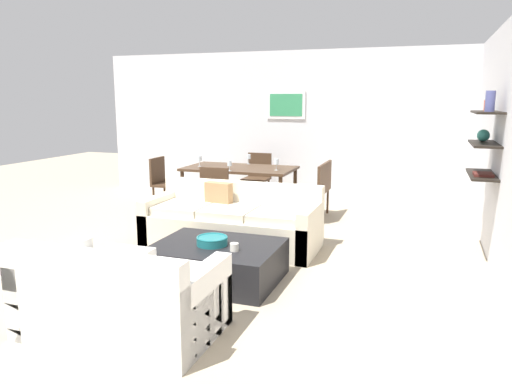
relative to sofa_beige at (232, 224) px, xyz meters
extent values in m
plane|color=tan|center=(0.01, -0.34, -0.29)|extent=(18.00, 18.00, 0.00)
cube|color=silver|center=(0.31, 3.19, 1.06)|extent=(8.40, 0.06, 2.70)
cube|color=white|center=(-0.21, 3.15, 1.44)|extent=(0.72, 0.02, 0.50)
cube|color=#338C59|center=(-0.21, 3.13, 1.44)|extent=(0.61, 0.01, 0.40)
cube|color=silver|center=(3.04, 0.26, 1.06)|extent=(0.06, 8.20, 2.70)
cube|color=black|center=(2.87, 0.47, 1.41)|extent=(0.28, 0.90, 0.02)
cube|color=black|center=(2.87, 0.47, 1.06)|extent=(0.28, 0.90, 0.02)
cube|color=black|center=(2.87, 0.47, 0.71)|extent=(0.28, 0.90, 0.02)
cylinder|color=#4C518C|center=(2.87, 0.27, 1.53)|extent=(0.10, 0.10, 0.22)
sphere|color=teal|center=(2.87, 0.65, 1.14)|extent=(0.14, 0.14, 0.14)
cylinder|color=#D85933|center=(2.87, 0.52, 1.48)|extent=(0.07, 0.07, 0.12)
cube|color=#4C1E19|center=(2.87, 0.32, 0.73)|extent=(0.20, 0.28, 0.03)
cube|color=beige|center=(0.00, -0.04, -0.08)|extent=(2.18, 0.90, 0.42)
cube|color=beige|center=(0.00, 0.33, 0.31)|extent=(2.18, 0.16, 0.36)
cube|color=beige|center=(-1.02, -0.04, 0.01)|extent=(0.14, 0.90, 0.60)
cube|color=beige|center=(1.02, -0.04, 0.01)|extent=(0.14, 0.90, 0.60)
cube|color=beige|center=(-0.63, -0.08, 0.18)|extent=(0.61, 0.70, 0.10)
cube|color=beige|center=(0.00, -0.08, 0.18)|extent=(0.61, 0.70, 0.10)
cube|color=beige|center=(0.64, -0.08, 0.18)|extent=(0.61, 0.70, 0.10)
cube|color=#99724C|center=(-0.25, 0.15, 0.31)|extent=(0.37, 0.17, 0.36)
cube|color=white|center=(0.05, -2.43, -0.08)|extent=(1.52, 0.90, 0.42)
cube|color=white|center=(0.05, -2.80, 0.31)|extent=(1.52, 0.16, 0.36)
cube|color=white|center=(0.74, -2.43, 0.01)|extent=(0.14, 0.90, 0.60)
cube|color=white|center=(-0.64, -2.43, 0.01)|extent=(0.14, 0.90, 0.60)
cube|color=white|center=(0.36, -2.39, 0.18)|extent=(0.60, 0.70, 0.10)
cube|color=white|center=(-0.26, -2.39, 0.18)|extent=(0.60, 0.70, 0.10)
cube|color=white|center=(0.27, -2.62, 0.31)|extent=(0.36, 0.13, 0.36)
cube|color=black|center=(0.30, -1.15, -0.10)|extent=(1.27, 0.99, 0.38)
cylinder|color=#19666B|center=(0.26, -1.17, 0.13)|extent=(0.32, 0.32, 0.08)
torus|color=#19666B|center=(0.26, -1.17, 0.17)|extent=(0.32, 0.32, 0.02)
cylinder|color=silver|center=(0.55, -1.28, 0.13)|extent=(0.09, 0.09, 0.08)
cube|color=#422D1E|center=(-0.59, 1.79, 0.44)|extent=(1.77, 0.98, 0.04)
cylinder|color=#422D1E|center=(-1.42, 1.36, 0.06)|extent=(0.06, 0.06, 0.71)
cylinder|color=#422D1E|center=(0.23, 1.36, 0.06)|extent=(0.06, 0.06, 0.71)
cylinder|color=#422D1E|center=(-1.42, 2.22, 0.06)|extent=(0.06, 0.06, 0.71)
cylinder|color=#422D1E|center=(0.23, 2.22, 0.06)|extent=(0.06, 0.06, 0.71)
cube|color=#422D1E|center=(-1.80, 1.57, 0.14)|extent=(0.44, 0.44, 0.04)
cube|color=#422D1E|center=(-2.00, 1.57, 0.37)|extent=(0.04, 0.44, 0.43)
cylinder|color=#422D1E|center=(-1.62, 1.39, -0.09)|extent=(0.04, 0.04, 0.41)
cylinder|color=#422D1E|center=(-1.62, 1.75, -0.09)|extent=(0.04, 0.04, 0.41)
cylinder|color=#422D1E|center=(-1.98, 1.39, -0.09)|extent=(0.04, 0.04, 0.41)
cylinder|color=#422D1E|center=(-1.98, 1.75, -0.09)|extent=(0.04, 0.04, 0.41)
cube|color=#422D1E|center=(-0.59, 2.60, 0.14)|extent=(0.44, 0.44, 0.04)
cube|color=#422D1E|center=(-0.59, 2.80, 0.37)|extent=(0.44, 0.04, 0.43)
cylinder|color=#422D1E|center=(-0.77, 2.42, -0.09)|extent=(0.04, 0.04, 0.41)
cylinder|color=#422D1E|center=(-0.41, 2.42, -0.09)|extent=(0.04, 0.04, 0.41)
cylinder|color=#422D1E|center=(-0.77, 2.78, -0.09)|extent=(0.04, 0.04, 0.41)
cylinder|color=#422D1E|center=(-0.41, 2.78, -0.09)|extent=(0.04, 0.04, 0.41)
cube|color=#422D1E|center=(-0.59, 0.98, 0.14)|extent=(0.44, 0.44, 0.04)
cube|color=#422D1E|center=(-0.59, 0.78, 0.37)|extent=(0.44, 0.04, 0.43)
cylinder|color=#422D1E|center=(-0.41, 1.16, -0.09)|extent=(0.04, 0.04, 0.41)
cylinder|color=#422D1E|center=(-0.77, 1.16, -0.09)|extent=(0.04, 0.04, 0.41)
cylinder|color=#422D1E|center=(-0.41, 0.80, -0.09)|extent=(0.04, 0.04, 0.41)
cylinder|color=#422D1E|center=(-0.77, 0.80, -0.09)|extent=(0.04, 0.04, 0.41)
cube|color=#422D1E|center=(0.61, 2.01, 0.14)|extent=(0.44, 0.44, 0.04)
cube|color=#422D1E|center=(0.81, 2.01, 0.37)|extent=(0.04, 0.44, 0.43)
cylinder|color=#422D1E|center=(0.43, 2.19, -0.09)|extent=(0.04, 0.04, 0.41)
cylinder|color=#422D1E|center=(0.43, 1.83, -0.09)|extent=(0.04, 0.04, 0.41)
cylinder|color=#422D1E|center=(0.79, 2.19, -0.09)|extent=(0.04, 0.04, 0.41)
cylinder|color=#422D1E|center=(0.79, 1.83, -0.09)|extent=(0.04, 0.04, 0.41)
cube|color=#422D1E|center=(0.61, 1.57, 0.14)|extent=(0.44, 0.44, 0.04)
cube|color=#422D1E|center=(0.81, 1.57, 0.37)|extent=(0.04, 0.44, 0.43)
cylinder|color=#422D1E|center=(0.43, 1.75, -0.09)|extent=(0.04, 0.04, 0.41)
cylinder|color=#422D1E|center=(0.43, 1.39, -0.09)|extent=(0.04, 0.04, 0.41)
cylinder|color=#422D1E|center=(0.79, 1.75, -0.09)|extent=(0.04, 0.04, 0.41)
cylinder|color=#422D1E|center=(0.79, 1.39, -0.09)|extent=(0.04, 0.04, 0.41)
cylinder|color=silver|center=(-0.59, 2.22, 0.46)|extent=(0.06, 0.06, 0.01)
cylinder|color=silver|center=(-0.59, 2.22, 0.51)|extent=(0.01, 0.01, 0.08)
cylinder|color=silver|center=(-0.59, 2.22, 0.59)|extent=(0.07, 0.07, 0.08)
cylinder|color=silver|center=(-0.59, 1.36, 0.46)|extent=(0.06, 0.06, 0.01)
cylinder|color=silver|center=(-0.59, 1.36, 0.50)|extent=(0.01, 0.01, 0.07)
cylinder|color=silver|center=(-0.59, 1.36, 0.58)|extent=(0.07, 0.07, 0.08)
cylinder|color=silver|center=(0.07, 1.67, 0.46)|extent=(0.06, 0.06, 0.01)
cylinder|color=silver|center=(0.07, 1.67, 0.51)|extent=(0.01, 0.01, 0.09)
cylinder|color=silver|center=(0.07, 1.67, 0.59)|extent=(0.07, 0.07, 0.09)
cylinder|color=silver|center=(-1.26, 1.67, 0.46)|extent=(0.06, 0.06, 0.01)
cylinder|color=silver|center=(-1.26, 1.67, 0.51)|extent=(0.01, 0.01, 0.09)
cylinder|color=silver|center=(-1.26, 1.67, 0.59)|extent=(0.08, 0.08, 0.08)
camera|label=1|loc=(2.27, -5.53, 1.56)|focal=34.18mm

